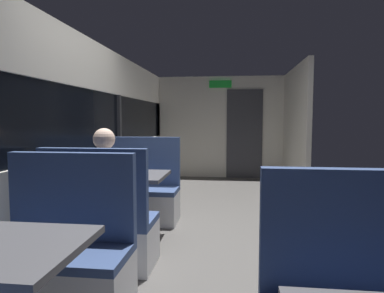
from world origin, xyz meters
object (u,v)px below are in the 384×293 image
bench_near_window_facing_entry (63,265)px  dining_table_mid_window (125,183)px  bench_mid_window_facing_entry (142,196)px  seated_passenger (104,207)px  bench_mid_window_facing_end (101,231)px

bench_near_window_facing_entry → dining_table_mid_window: bearing=90.0°
dining_table_mid_window → bench_mid_window_facing_entry: bench_mid_window_facing_entry is taller
dining_table_mid_window → seated_passenger: size_ratio=0.71×
bench_near_window_facing_entry → bench_mid_window_facing_entry: 2.10m
bench_near_window_facing_entry → dining_table_mid_window: 1.44m
dining_table_mid_window → seated_passenger: bearing=-90.0°
bench_near_window_facing_entry → seated_passenger: (0.00, 0.78, 0.21)m
bench_mid_window_facing_entry → seated_passenger: bearing=-90.0°
dining_table_mid_window → bench_mid_window_facing_end: 0.77m
bench_near_window_facing_entry → seated_passenger: bearing=90.0°
bench_mid_window_facing_end → bench_near_window_facing_entry: bearing=-90.0°
bench_near_window_facing_entry → bench_mid_window_facing_end: bearing=90.0°
dining_table_mid_window → bench_mid_window_facing_end: bench_mid_window_facing_end is taller
bench_mid_window_facing_entry → seated_passenger: 1.34m
bench_mid_window_facing_end → seated_passenger: 0.22m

